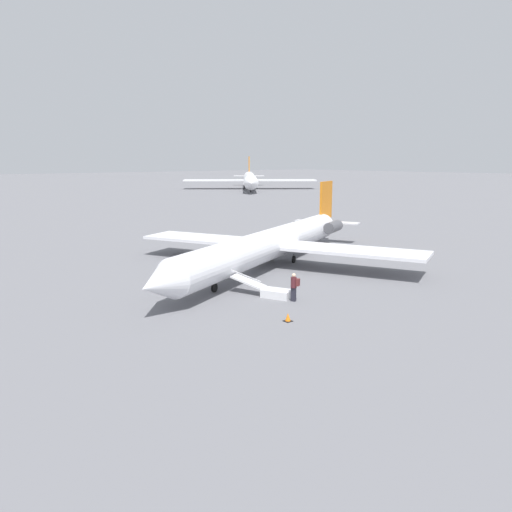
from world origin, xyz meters
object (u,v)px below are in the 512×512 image
object	(u,v)px
passenger	(294,285)
airplane_main	(274,243)
boarding_stairs	(271,291)
airplane_far_center	(250,179)

from	to	relation	value
passenger	airplane_main	bearing A→B (deg)	-58.78
airplane_main	boarding_stairs	distance (m)	9.55
airplane_far_center	passenger	bearing A→B (deg)	0.56
airplane_main	airplane_far_center	size ratio (longest dim) A/B	0.70
airplane_far_center	passenger	world-z (taller)	airplane_far_center
passenger	boarding_stairs	bearing A→B (deg)	-10.93
airplane_main	boarding_stairs	xyz separation A→B (m)	(6.40, 6.92, -1.52)
airplane_far_center	passenger	xyz separation A→B (m)	(72.42, 93.66, -1.84)
boarding_stairs	passenger	world-z (taller)	passenger
boarding_stairs	passenger	size ratio (longest dim) A/B	2.34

